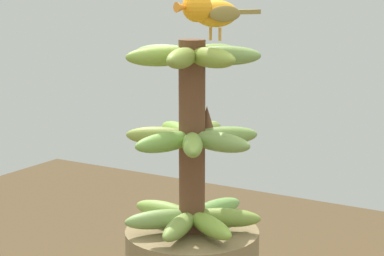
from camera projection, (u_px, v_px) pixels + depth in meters
name	position (u px, v px, depth m)	size (l,w,h in m)	color
banana_bunch	(192.00, 137.00, 1.19)	(0.25, 0.25, 0.35)	brown
perched_bird	(209.00, 11.00, 1.11)	(0.09, 0.17, 0.08)	#C68933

